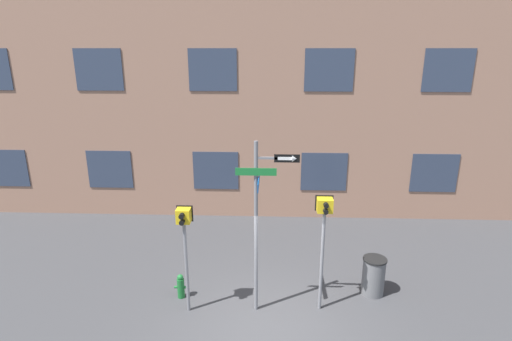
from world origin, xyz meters
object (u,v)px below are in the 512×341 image
Objects in this scene: pedestrian_signal_right at (324,224)px; pedestrian_signal_left at (184,232)px; fire_hydrant at (181,286)px; street_sign_pole at (260,214)px; trash_bin at (373,276)px.

pedestrian_signal_left is at bearing -176.42° from pedestrian_signal_right.
pedestrian_signal_right is at bearing 3.58° from pedestrian_signal_left.
pedestrian_signal_left is at bearing -60.20° from fire_hydrant.
street_sign_pole reaches higher than trash_bin.
trash_bin is at bearing 4.27° from fire_hydrant.
street_sign_pole is 6.46× the size of fire_hydrant.
pedestrian_signal_right is (1.48, 0.09, -0.25)m from street_sign_pole.
street_sign_pole reaches higher than fire_hydrant.
street_sign_pole is at bearing -176.40° from pedestrian_signal_right.
trash_bin reaches higher than fire_hydrant.
pedestrian_signal_left is (-1.73, -0.11, -0.44)m from street_sign_pole.
street_sign_pole is 1.51m from pedestrian_signal_right.
pedestrian_signal_left is 3.23m from pedestrian_signal_right.
pedestrian_signal_left is 0.92× the size of pedestrian_signal_right.
pedestrian_signal_left is 4.12× the size of fire_hydrant.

